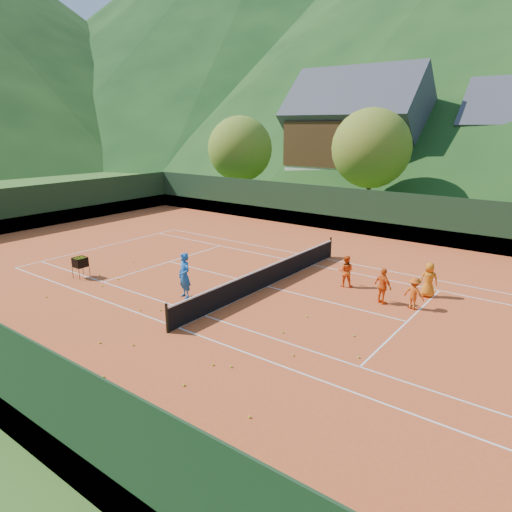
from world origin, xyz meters
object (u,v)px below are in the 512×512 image
Objects in this scene: student_a at (346,271)px; chalet_left at (356,138)px; coach at (184,276)px; student_d at (414,293)px; ball_hopper at (80,263)px; tennis_net at (267,276)px; student_b at (383,286)px; student_c at (429,280)px.

student_a is 0.10× the size of chalet_left.
student_d is (8.10, 4.55, -0.32)m from coach.
ball_hopper is at bearing -86.30° from chalet_left.
tennis_net is at bearing 15.26° from student_a.
student_b is at bearing 23.29° from ball_hopper.
coach is 3.78m from tennis_net.
student_d is at bearing -146.33° from student_b.
student_a is at bearing -6.93° from student_c.
student_a is at bearing 37.13° from tennis_net.
tennis_net is (-2.81, -2.13, -0.22)m from student_a.
student_d is 15.04m from ball_hopper.
student_c is at bearing -98.80° from student_b.
student_d is 0.11× the size of tennis_net.
student_b is 1.15× the size of student_d.
tennis_net is at bearing 22.33° from student_d.
coach is 0.16× the size of tennis_net.
student_a is 3.50m from student_c.
tennis_net is at bearing 3.86° from student_c.
tennis_net is at bearing 29.11° from ball_hopper.
student_c is 0.11× the size of chalet_left.
student_d is at bearing 145.04° from student_a.
student_b is 13.85m from ball_hopper.
student_b reaches higher than student_d.
chalet_left reaches higher than coach.
student_a is 31.07m from chalet_left.
student_c reaches higher than ball_hopper.
student_a is 0.96× the size of student_b.
tennis_net is (-4.94, -1.14, -0.25)m from student_b.
student_d is (3.33, -0.78, -0.07)m from student_a.
tennis_net is (-6.18, -3.07, -0.25)m from student_c.
student_b is 5.08m from tennis_net.
chalet_left is (-8.04, 33.19, 4.66)m from coach.
student_b is at bearing 48.20° from coach.
tennis_net is at bearing -71.57° from chalet_left.
student_d is 1.31× the size of ball_hopper.
ball_hopper is at bearing 5.38° from student_c.
ball_hopper is (-7.78, -4.33, 0.25)m from tennis_net.
student_d reaches higher than tennis_net.
student_c reaches higher than student_d.
student_b reaches higher than ball_hopper.
student_a is at bearing -0.81° from student_b.
chalet_left is at bearing -87.19° from student_a.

